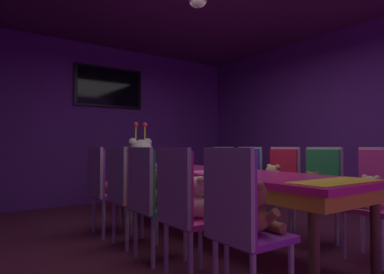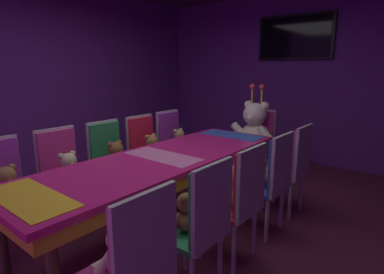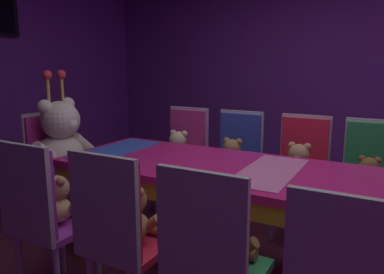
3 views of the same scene
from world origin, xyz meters
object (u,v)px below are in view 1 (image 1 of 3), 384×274
(teddy_left_2, at_px, (163,191))
(teddy_right_1, at_px, (312,187))
(teddy_right_3, at_px, (237,178))
(chair_right_3, at_px, (246,177))
(teddy_left_0, at_px, (255,211))
(banquet_table, at_px, (223,180))
(chair_right_0, at_px, (378,191))
(throne_chair, at_px, (136,173))
(chair_right_1, at_px, (320,185))
(chair_left_4, at_px, (102,182))
(chair_left_2, at_px, (148,192))
(teddy_right_2, at_px, (272,181))
(chair_right_2, at_px, (281,180))
(teddy_left_1, at_px, (198,200))
(teddy_left_4, at_px, (114,182))
(chair_left_3, at_px, (124,186))
(wall_tv, at_px, (109,87))
(teddy_left_3, at_px, (137,185))
(chair_left_0, at_px, (237,214))
(teddy_right_0, at_px, (370,194))
(chair_right_4, at_px, (219,174))
(chair_left_1, at_px, (182,201))
(king_teddy_bear, at_px, (142,163))

(teddy_left_2, xyz_separation_m, teddy_right_1, (1.43, -0.52, -0.02))
(teddy_left_2, relative_size, teddy_right_3, 1.05)
(chair_right_3, bearing_deg, teddy_left_0, 46.86)
(banquet_table, relative_size, chair_right_0, 2.94)
(teddy_left_0, distance_m, throne_chair, 3.18)
(chair_right_1, bearing_deg, chair_left_4, -42.45)
(chair_left_2, height_order, chair_left_4, same)
(teddy_left_0, height_order, teddy_right_2, teddy_right_2)
(chair_right_2, height_order, throne_chair, same)
(banquet_table, xyz_separation_m, chair_left_2, (-0.86, 0.00, -0.06))
(teddy_left_1, relative_size, teddy_left_4, 1.06)
(teddy_left_2, height_order, chair_left_3, chair_left_3)
(wall_tv, bearing_deg, teddy_left_3, -105.17)
(chair_right_0, bearing_deg, teddy_left_0, 0.59)
(chair_left_0, relative_size, teddy_right_0, 3.28)
(banquet_table, relative_size, teddy_right_2, 8.31)
(chair_right_4, bearing_deg, teddy_right_2, 82.56)
(chair_left_3, xyz_separation_m, throne_chair, (0.84, 1.46, 0.00))
(chair_left_0, xyz_separation_m, chair_left_4, (-0.02, 2.18, 0.00))
(teddy_left_2, height_order, chair_right_1, chair_right_1)
(banquet_table, relative_size, chair_left_4, 2.94)
(chair_right_3, relative_size, throne_chair, 1.00)
(chair_right_2, relative_size, teddy_right_2, 2.83)
(throne_chair, bearing_deg, chair_right_1, 19.01)
(chair_left_2, distance_m, chair_right_2, 1.72)
(teddy_left_3, xyz_separation_m, chair_right_1, (1.56, -1.05, 0.00))
(chair_left_0, bearing_deg, teddy_left_1, 77.22)
(chair_right_3, bearing_deg, teddy_right_1, 82.46)
(teddy_left_1, bearing_deg, teddy_right_2, 20.59)
(chair_left_0, height_order, teddy_right_3, chair_left_0)
(chair_left_0, relative_size, teddy_right_3, 3.00)
(chair_left_0, bearing_deg, teddy_left_3, 84.71)
(chair_left_4, bearing_deg, teddy_right_2, -34.14)
(chair_right_1, xyz_separation_m, chair_right_2, (0.00, 0.51, 0.00))
(teddy_right_2, bearing_deg, chair_right_4, -97.44)
(banquet_table, height_order, chair_right_2, chair_right_2)
(chair_left_0, relative_size, wall_tv, 0.80)
(teddy_right_1, xyz_separation_m, throne_chair, (-0.72, 2.51, 0.02))
(teddy_left_1, relative_size, teddy_right_1, 1.13)
(teddy_right_2, distance_m, wall_tv, 3.51)
(teddy_left_0, height_order, chair_left_3, chair_left_3)
(chair_left_3, bearing_deg, teddy_left_2, -75.63)
(teddy_left_1, bearing_deg, chair_left_3, 96.37)
(chair_left_1, bearing_deg, teddy_right_0, -18.78)
(chair_right_2, bearing_deg, wall_tv, -74.46)
(chair_left_0, height_order, teddy_left_3, chair_left_0)
(chair_left_4, height_order, chair_right_0, same)
(king_teddy_bear, bearing_deg, teddy_left_4, -44.10)
(chair_left_0, distance_m, teddy_left_1, 0.57)
(chair_right_0, bearing_deg, teddy_right_2, -81.94)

